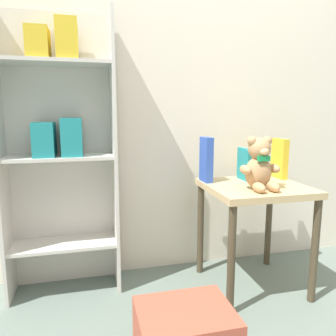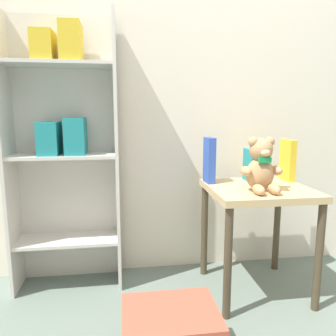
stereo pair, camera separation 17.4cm
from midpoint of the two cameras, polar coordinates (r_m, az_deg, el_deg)
wall_back at (r=2.13m, az=8.51°, el=16.13°), size 4.80×0.06×2.50m
bookshelf_side at (r=1.91m, az=-15.11°, el=4.88°), size 0.60×0.25×1.54m
display_table at (r=1.90m, az=17.91°, el=-6.09°), size 0.54×0.52×0.61m
teddy_bear at (r=1.75m, az=18.68°, el=0.18°), size 0.21×0.19×0.28m
book_standing_blue at (r=1.90m, az=9.83°, el=1.33°), size 0.05×0.11×0.26m
book_standing_teal at (r=1.98m, az=16.42°, el=0.42°), size 0.02×0.14×0.19m
book_standing_yellow at (r=2.09m, az=22.37°, el=1.27°), size 0.04×0.14×0.24m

